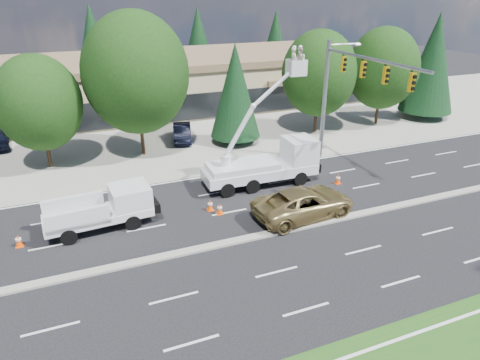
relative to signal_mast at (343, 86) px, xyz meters
name	(u,v)px	position (x,y,z in m)	size (l,w,h in m)	color
ground	(250,239)	(-10.03, -7.04, -6.06)	(140.00, 140.00, 0.00)	black
concrete_apron	(166,132)	(-10.03, 12.96, -6.05)	(140.00, 22.00, 0.01)	gray
road_median	(250,238)	(-10.03, -7.04, -6.00)	(120.00, 0.55, 0.12)	gray
strip_mall	(144,82)	(-10.03, 22.93, -3.23)	(50.40, 15.40, 5.50)	tan
tree_front_c	(39,103)	(-20.03, 7.96, -1.18)	(6.01, 6.01, 8.34)	#332114
tree_front_d	(136,74)	(-13.03, 7.96, 0.42)	(7.98, 7.98, 11.07)	#332114
tree_front_e	(235,91)	(-5.03, 7.96, -1.54)	(4.27, 4.27, 8.42)	#332114
tree_front_f	(319,74)	(2.97, 7.96, -0.67)	(6.63, 6.63, 9.20)	#332114
tree_front_g	(383,68)	(9.97, 7.96, -0.66)	(6.65, 6.65, 9.22)	#332114
tree_front_h	(432,63)	(15.97, 7.96, -0.50)	(5.26, 5.26, 10.36)	#332114
tree_back_b	(94,44)	(-14.03, 34.96, -0.33)	(5.42, 5.42, 10.68)	#332114
tree_back_c	(198,42)	(-0.03, 34.96, -0.66)	(5.10, 5.10, 10.06)	#332114
tree_back_d	(275,41)	(11.97, 34.96, -1.03)	(4.76, 4.76, 9.37)	#332114
signal_mast	(343,86)	(0.00, 0.00, 0.00)	(2.76, 10.16, 9.00)	gray
utility_pickup	(106,212)	(-17.00, -2.81, -5.14)	(5.94, 2.63, 2.22)	white
bucket_truck	(271,157)	(-5.91, -0.87, -4.13)	(7.85, 2.71, 9.11)	white
traffic_cone_a	(19,241)	(-21.55, -3.20, -5.72)	(0.40, 0.40, 0.70)	#FB4C07
traffic_cone_b	(210,205)	(-11.02, -3.15, -5.72)	(0.40, 0.40, 0.70)	#FB4C07
traffic_cone_c	(220,209)	(-10.63, -3.80, -5.72)	(0.40, 0.40, 0.70)	#FB4C07
traffic_cone_d	(338,179)	(-1.61, -2.75, -5.72)	(0.40, 0.40, 0.70)	#FB4C07
minivan	(304,203)	(-6.11, -5.88, -5.20)	(2.85, 6.19, 1.72)	olive
parked_car_east	(182,132)	(-9.20, 10.18, -5.34)	(1.51, 4.34, 1.43)	black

